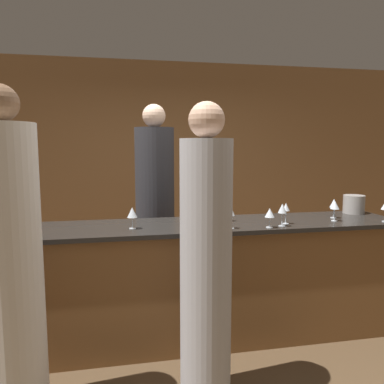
{
  "coord_description": "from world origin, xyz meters",
  "views": [
    {
      "loc": [
        -0.75,
        -2.94,
        1.61
      ],
      "look_at": [
        -0.16,
        0.1,
        1.23
      ],
      "focal_mm": 35.0,
      "sensor_mm": 36.0,
      "label": 1
    }
  ],
  "objects_px": {
    "ice_bucket": "(354,204)",
    "bartender": "(155,213)",
    "guest_0": "(10,270)",
    "wine_bottle_0": "(220,207)",
    "guest_1": "(206,265)"
  },
  "relations": [
    {
      "from": "bartender",
      "to": "guest_0",
      "type": "height_order",
      "value": "bartender"
    },
    {
      "from": "guest_1",
      "to": "wine_bottle_0",
      "type": "relative_size",
      "value": 6.06
    },
    {
      "from": "bartender",
      "to": "guest_1",
      "type": "bearing_deg",
      "value": 95.99
    },
    {
      "from": "wine_bottle_0",
      "to": "bartender",
      "type": "bearing_deg",
      "value": 121.29
    },
    {
      "from": "guest_0",
      "to": "guest_1",
      "type": "relative_size",
      "value": 1.04
    },
    {
      "from": "guest_0",
      "to": "wine_bottle_0",
      "type": "relative_size",
      "value": 6.3
    },
    {
      "from": "guest_1",
      "to": "wine_bottle_0",
      "type": "distance_m",
      "value": 0.88
    },
    {
      "from": "guest_0",
      "to": "guest_1",
      "type": "height_order",
      "value": "guest_0"
    },
    {
      "from": "bartender",
      "to": "wine_bottle_0",
      "type": "xyz_separation_m",
      "value": [
        0.47,
        -0.77,
        0.16
      ]
    },
    {
      "from": "wine_bottle_0",
      "to": "ice_bucket",
      "type": "distance_m",
      "value": 1.36
    },
    {
      "from": "guest_1",
      "to": "ice_bucket",
      "type": "relative_size",
      "value": 9.67
    },
    {
      "from": "guest_1",
      "to": "wine_bottle_0",
      "type": "height_order",
      "value": "guest_1"
    },
    {
      "from": "guest_0",
      "to": "wine_bottle_0",
      "type": "bearing_deg",
      "value": 27.32
    },
    {
      "from": "bartender",
      "to": "wine_bottle_0",
      "type": "height_order",
      "value": "bartender"
    },
    {
      "from": "ice_bucket",
      "to": "bartender",
      "type": "bearing_deg",
      "value": 161.05
    }
  ]
}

